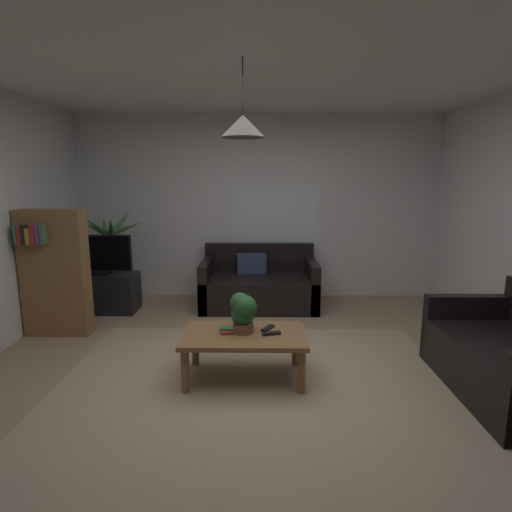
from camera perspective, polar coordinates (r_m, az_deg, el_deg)
floor at (r=3.61m, az=-0.06°, el=-17.69°), size 5.18×5.30×0.02m
rug at (r=3.43m, az=-0.10°, el=-19.07°), size 3.36×2.91×0.01m
wall_back at (r=5.87m, az=0.26°, el=6.91°), size 5.30×0.06×2.63m
ceiling at (r=3.31m, az=-0.06°, el=27.07°), size 5.18×5.30×0.02m
window_pane at (r=5.85m, az=2.80°, el=5.45°), size 1.22×0.01×0.95m
couch_under_window at (r=5.51m, az=0.42°, el=-4.34°), size 1.55×0.88×0.82m
coffee_table at (r=3.54m, az=-1.68°, el=-11.90°), size 1.06×0.62×0.41m
book_on_table_0 at (r=3.53m, az=-3.72°, el=-10.61°), size 0.17×0.13×0.02m
book_on_table_1 at (r=3.54m, az=-3.89°, el=-10.21°), size 0.15×0.08×0.02m
remote_on_table_0 at (r=3.49m, az=2.22°, el=-10.92°), size 0.17×0.09×0.02m
remote_on_table_1 at (r=3.60m, az=1.67°, el=-10.19°), size 0.13×0.16×0.02m
potted_plant_on_table at (r=3.50m, az=-1.89°, el=-7.75°), size 0.23×0.22×0.35m
tv_stand at (r=5.67m, az=-20.95°, el=-4.87°), size 0.90×0.44×0.50m
tv at (r=5.54m, az=-21.38°, el=0.22°), size 0.83×0.16×0.52m
potted_palm_corner at (r=5.96m, az=-19.87°, el=-0.64°), size 0.90×0.79×1.30m
bookshelf_corner at (r=4.93m, az=-26.71°, el=-2.02°), size 0.70×0.31×1.40m
pendant_lamp at (r=3.29m, az=-1.86°, el=17.94°), size 0.35×0.35×0.59m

